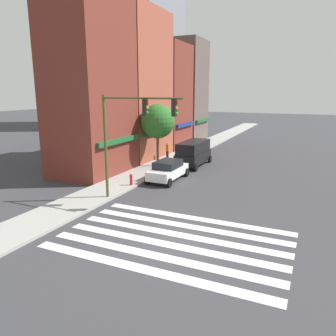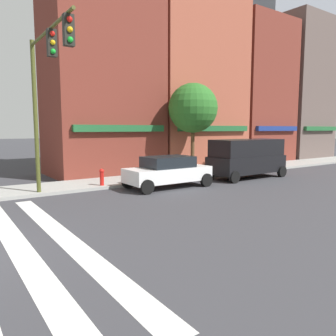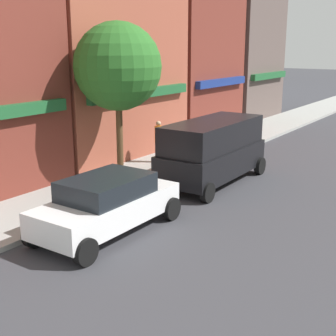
% 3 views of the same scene
% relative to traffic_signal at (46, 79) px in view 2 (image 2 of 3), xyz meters
% --- Properties ---
extents(storefront_row, '(27.80, 5.30, 15.85)m').
position_rel_traffic_signal_xyz_m(storefront_row, '(15.19, 6.99, 2.34)').
color(storefront_row, maroon).
rests_on(storefront_row, ground_plane).
extents(tower_distant, '(16.52, 12.06, 42.84)m').
position_rel_traffic_signal_xyz_m(tower_distant, '(44.46, 23.52, 16.55)').
color(tower_distant, gray).
rests_on(tower_distant, ground_plane).
extents(traffic_signal, '(0.32, 5.38, 6.73)m').
position_rel_traffic_signal_xyz_m(traffic_signal, '(0.00, 0.00, 0.00)').
color(traffic_signal, '#474C1E').
rests_on(traffic_signal, ground_plane).
extents(sedan_white, '(4.40, 2.02, 1.59)m').
position_rel_traffic_signal_xyz_m(sedan_white, '(5.89, 0.19, -4.03)').
color(sedan_white, white).
rests_on(sedan_white, ground_plane).
extents(van_black, '(5.02, 2.22, 2.34)m').
position_rel_traffic_signal_xyz_m(van_black, '(11.73, 0.19, -3.59)').
color(van_black, black).
rests_on(van_black, ground_plane).
extents(pedestrian_orange_vest, '(0.32, 0.32, 1.77)m').
position_rel_traffic_signal_xyz_m(pedestrian_orange_vest, '(12.67, 3.34, -3.80)').
color(pedestrian_orange_vest, '#23232D').
rests_on(pedestrian_orange_vest, sidewalk_left).
extents(fire_hydrant, '(0.24, 0.24, 0.84)m').
position_rel_traffic_signal_xyz_m(fire_hydrant, '(3.03, 1.89, -4.26)').
color(fire_hydrant, red).
rests_on(fire_hydrant, sidewalk_left).
extents(street_tree, '(3.12, 3.12, 5.69)m').
position_rel_traffic_signal_xyz_m(street_tree, '(9.75, 2.99, -0.62)').
color(street_tree, brown).
rests_on(street_tree, sidewalk_left).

